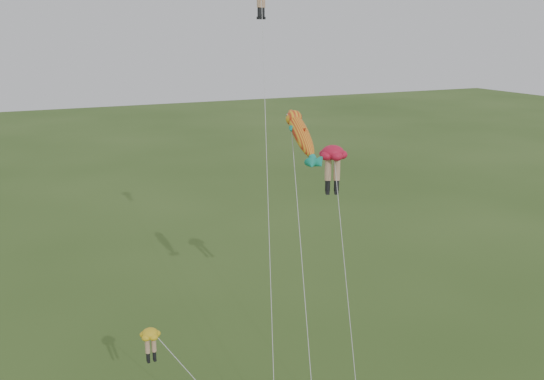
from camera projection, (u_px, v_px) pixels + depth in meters
name	position (u px, v px, depth m)	size (l,w,h in m)	color
legs_kite_red_mid	(333.00, 159.00, 33.87)	(3.95, 9.65, 14.47)	red
legs_kite_yellow	(157.00, 344.00, 27.74)	(6.21, 7.90, 7.44)	gold
fish_kite	(301.00, 135.00, 30.88)	(3.54, 9.83, 16.96)	gold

